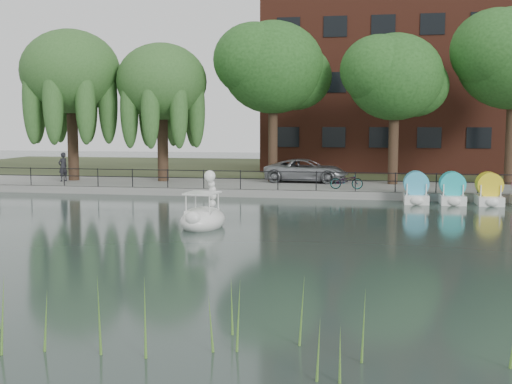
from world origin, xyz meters
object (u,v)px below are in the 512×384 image
(bicycle, at_px, (346,180))
(pedestrian, at_px, (63,165))
(minivan, at_px, (306,169))
(swan_boat, at_px, (203,215))

(bicycle, distance_m, pedestrian, 16.85)
(bicycle, bearing_deg, pedestrian, 83.61)
(bicycle, height_order, pedestrian, pedestrian)
(minivan, bearing_deg, swan_boat, 173.21)
(minivan, height_order, pedestrian, pedestrian)
(minivan, height_order, bicycle, minivan)
(minivan, distance_m, bicycle, 4.31)
(minivan, relative_size, bicycle, 3.26)
(pedestrian, bearing_deg, bicycle, 109.14)
(minivan, bearing_deg, bicycle, -141.99)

